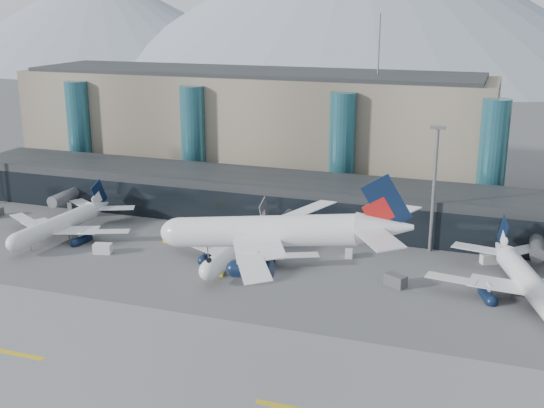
{
  "coord_description": "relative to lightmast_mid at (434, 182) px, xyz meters",
  "views": [
    {
      "loc": [
        42.78,
        -85.4,
        48.03
      ],
      "look_at": [
        1.64,
        32.0,
        11.57
      ],
      "focal_mm": 45.0,
      "sensor_mm": 36.0,
      "label": 1
    }
  ],
  "objects": [
    {
      "name": "jet_parked_right",
      "position": [
        17.39,
        -15.64,
        -10.14
      ],
      "size": [
        33.53,
        35.25,
        11.32
      ],
      "rotation": [
        0.0,
        0.0,
        1.88
      ],
      "color": "silver",
      "rests_on": "ground"
    },
    {
      "name": "lightmast_mid",
      "position": [
        0.0,
        0.0,
        0.0
      ],
      "size": [
        3.0,
        1.2,
        25.6
      ],
      "color": "slate",
      "rests_on": "ground"
    },
    {
      "name": "teal_towers",
      "position": [
        -44.99,
        26.01,
        -0.41
      ],
      "size": [
        116.4,
        19.4,
        46.0
      ],
      "color": "#286170",
      "rests_on": "ground"
    },
    {
      "name": "runway_markings",
      "position": [
        -30.0,
        -63.0,
        -14.37
      ],
      "size": [
        128.0,
        1.0,
        0.02
      ],
      "color": "gold",
      "rests_on": "ground"
    },
    {
      "name": "veh_h",
      "position": [
        -36.07,
        -26.33,
        -13.46
      ],
      "size": [
        3.77,
        2.48,
        1.92
      ],
      "primitive_type": "cube",
      "rotation": [
        0.0,
        0.0,
        0.2
      ],
      "color": "yellow",
      "rests_on": "ground"
    },
    {
      "name": "veh_a",
      "position": [
        -61.88,
        -23.25,
        -13.42
      ],
      "size": [
        3.93,
        2.78,
        2.0
      ],
      "primitive_type": "cube",
      "rotation": [
        0.0,
        0.0,
        0.24
      ],
      "color": "silver",
      "rests_on": "ground"
    },
    {
      "name": "veh_b",
      "position": [
        -52.52,
        -12.25,
        -13.58
      ],
      "size": [
        1.96,
        3.01,
        1.68
      ],
      "primitive_type": "cube",
      "rotation": [
        0.0,
        0.0,
        1.52
      ],
      "color": "yellow",
      "rests_on": "ground"
    },
    {
      "name": "jet_parked_mid",
      "position": [
        -34.25,
        -16.55,
        -10.39
      ],
      "size": [
        33.07,
        32.07,
        10.65
      ],
      "rotation": [
        0.0,
        0.0,
        1.54
      ],
      "color": "silver",
      "rests_on": "ground"
    },
    {
      "name": "concourse",
      "position": [
        -30.02,
        9.73,
        -9.45
      ],
      "size": [
        170.0,
        27.0,
        10.0
      ],
      "color": "black",
      "rests_on": "ground"
    },
    {
      "name": "hero_jet",
      "position": [
        -11.53,
        -57.14,
        7.61
      ],
      "size": [
        33.42,
        34.44,
        11.09
      ],
      "rotation": [
        0.0,
        -0.12,
        0.03
      ],
      "color": "silver",
      "rests_on": "ground"
    },
    {
      "name": "veh_c",
      "position": [
        -3.55,
        -20.44,
        -13.35
      ],
      "size": [
        4.34,
        3.67,
        2.14
      ],
      "primitive_type": "cube",
      "rotation": [
        0.0,
        0.0,
        -0.52
      ],
      "color": "#45464A",
      "rests_on": "ground"
    },
    {
      "name": "ground",
      "position": [
        -30.0,
        -48.0,
        -14.42
      ],
      "size": [
        900.0,
        900.0,
        0.0
      ],
      "primitive_type": "plane",
      "color": "#515154",
      "rests_on": "ground"
    },
    {
      "name": "veh_d",
      "position": [
        11.67,
        -3.45,
        -13.5
      ],
      "size": [
        3.64,
        3.0,
        1.83
      ],
      "primitive_type": "cube",
      "rotation": [
        0.0,
        0.0,
        0.48
      ],
      "color": "silver",
      "rests_on": "ground"
    },
    {
      "name": "mountain_ridge",
      "position": [
        -14.03,
        332.0,
        31.33
      ],
      "size": [
        910.0,
        400.0,
        110.0
      ],
      "color": "gray",
      "rests_on": "ground"
    },
    {
      "name": "veh_g",
      "position": [
        -14.71,
        -9.0,
        -13.71
      ],
      "size": [
        1.91,
        2.69,
        1.43
      ],
      "primitive_type": "cube",
      "rotation": [
        0.0,
        0.0,
        -1.36
      ],
      "color": "silver",
      "rests_on": "ground"
    },
    {
      "name": "terminal_main",
      "position": [
        -55.0,
        42.0,
        1.03
      ],
      "size": [
        130.0,
        30.0,
        31.0
      ],
      "color": "gray",
      "rests_on": "ground"
    },
    {
      "name": "runway_strip",
      "position": [
        -30.0,
        -63.0,
        -14.4
      ],
      "size": [
        400.0,
        40.0,
        0.04
      ],
      "primitive_type": "cube",
      "color": "slate",
      "rests_on": "ground"
    },
    {
      "name": "jet_parked_left",
      "position": [
        -75.56,
        -15.65,
        -10.36
      ],
      "size": [
        33.29,
        32.69,
        10.74
      ],
      "rotation": [
        0.0,
        0.0,
        1.5
      ],
      "color": "silver",
      "rests_on": "ground"
    }
  ]
}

